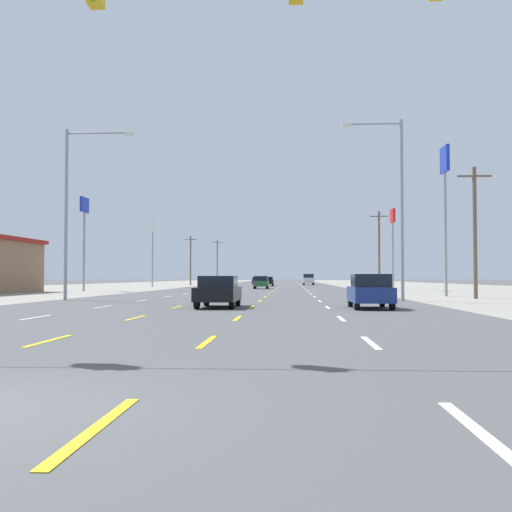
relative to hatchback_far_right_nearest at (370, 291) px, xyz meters
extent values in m
plane|color=#4C4C4F|center=(-7.10, 44.76, -0.78)|extent=(572.00, 572.00, 0.00)
cube|color=gray|center=(-31.85, 44.76, -0.78)|extent=(28.00, 440.00, 0.01)
cube|color=gray|center=(17.65, 44.76, -0.78)|extent=(28.00, 440.00, 0.01)
cube|color=white|center=(-12.35, -6.74, -0.78)|extent=(0.14, 2.60, 0.01)
cube|color=white|center=(-12.35, 0.76, -0.78)|extent=(0.14, 2.60, 0.01)
cube|color=white|center=(-12.35, 8.26, -0.78)|extent=(0.14, 2.60, 0.01)
cube|color=white|center=(-12.35, 15.76, -0.78)|extent=(0.14, 2.60, 0.01)
cube|color=white|center=(-12.35, 23.26, -0.78)|extent=(0.14, 2.60, 0.01)
cube|color=white|center=(-12.35, 30.76, -0.78)|extent=(0.14, 2.60, 0.01)
cube|color=white|center=(-12.35, 38.26, -0.78)|extent=(0.14, 2.60, 0.01)
cube|color=white|center=(-12.35, 45.76, -0.78)|extent=(0.14, 2.60, 0.01)
cube|color=white|center=(-12.35, 53.26, -0.78)|extent=(0.14, 2.60, 0.01)
cube|color=white|center=(-12.35, 60.76, -0.78)|extent=(0.14, 2.60, 0.01)
cube|color=white|center=(-12.35, 68.26, -0.78)|extent=(0.14, 2.60, 0.01)
cube|color=white|center=(-12.35, 75.76, -0.78)|extent=(0.14, 2.60, 0.01)
cube|color=white|center=(-12.35, 83.26, -0.78)|extent=(0.14, 2.60, 0.01)
cube|color=white|center=(-12.35, 90.76, -0.78)|extent=(0.14, 2.60, 0.01)
cube|color=white|center=(-12.35, 98.26, -0.78)|extent=(0.14, 2.60, 0.01)
cube|color=white|center=(-12.35, 105.76, -0.78)|extent=(0.14, 2.60, 0.01)
cube|color=white|center=(-12.35, 113.26, -0.78)|extent=(0.14, 2.60, 0.01)
cube|color=white|center=(-12.35, 120.76, -0.78)|extent=(0.14, 2.60, 0.01)
cube|color=white|center=(-12.35, 128.26, -0.78)|extent=(0.14, 2.60, 0.01)
cube|color=white|center=(-12.35, 135.76, -0.78)|extent=(0.14, 2.60, 0.01)
cube|color=white|center=(-12.35, 143.26, -0.78)|extent=(0.14, 2.60, 0.01)
cube|color=white|center=(-12.35, 150.76, -0.78)|extent=(0.14, 2.60, 0.01)
cube|color=white|center=(-12.35, 158.26, -0.78)|extent=(0.14, 2.60, 0.01)
cube|color=white|center=(-12.35, 165.76, -0.78)|extent=(0.14, 2.60, 0.01)
cube|color=white|center=(-12.35, 173.26, -0.78)|extent=(0.14, 2.60, 0.01)
cube|color=white|center=(-12.35, 180.76, -0.78)|extent=(0.14, 2.60, 0.01)
cube|color=white|center=(-12.35, 188.26, -0.78)|extent=(0.14, 2.60, 0.01)
cube|color=white|center=(-12.35, 195.76, -0.78)|extent=(0.14, 2.60, 0.01)
cube|color=yellow|center=(-8.85, -14.24, -0.78)|extent=(0.14, 2.60, 0.01)
cube|color=yellow|center=(-8.85, -6.74, -0.78)|extent=(0.14, 2.60, 0.01)
cube|color=yellow|center=(-8.85, 0.76, -0.78)|extent=(0.14, 2.60, 0.01)
cube|color=yellow|center=(-8.85, 8.26, -0.78)|extent=(0.14, 2.60, 0.01)
cube|color=yellow|center=(-8.85, 15.76, -0.78)|extent=(0.14, 2.60, 0.01)
cube|color=yellow|center=(-8.85, 23.26, -0.78)|extent=(0.14, 2.60, 0.01)
cube|color=yellow|center=(-8.85, 30.76, -0.78)|extent=(0.14, 2.60, 0.01)
cube|color=yellow|center=(-8.85, 38.26, -0.78)|extent=(0.14, 2.60, 0.01)
cube|color=yellow|center=(-8.85, 45.76, -0.78)|extent=(0.14, 2.60, 0.01)
cube|color=yellow|center=(-8.85, 53.26, -0.78)|extent=(0.14, 2.60, 0.01)
cube|color=yellow|center=(-8.85, 60.76, -0.78)|extent=(0.14, 2.60, 0.01)
cube|color=yellow|center=(-8.85, 68.26, -0.78)|extent=(0.14, 2.60, 0.01)
cube|color=yellow|center=(-8.85, 75.76, -0.78)|extent=(0.14, 2.60, 0.01)
cube|color=yellow|center=(-8.85, 83.26, -0.78)|extent=(0.14, 2.60, 0.01)
cube|color=yellow|center=(-8.85, 90.76, -0.78)|extent=(0.14, 2.60, 0.01)
cube|color=yellow|center=(-8.85, 98.26, -0.78)|extent=(0.14, 2.60, 0.01)
cube|color=yellow|center=(-8.85, 105.76, -0.78)|extent=(0.14, 2.60, 0.01)
cube|color=yellow|center=(-8.85, 113.26, -0.78)|extent=(0.14, 2.60, 0.01)
cube|color=yellow|center=(-8.85, 120.76, -0.78)|extent=(0.14, 2.60, 0.01)
cube|color=yellow|center=(-8.85, 128.26, -0.78)|extent=(0.14, 2.60, 0.01)
cube|color=yellow|center=(-8.85, 135.76, -0.78)|extent=(0.14, 2.60, 0.01)
cube|color=yellow|center=(-8.85, 143.26, -0.78)|extent=(0.14, 2.60, 0.01)
cube|color=yellow|center=(-8.85, 150.76, -0.78)|extent=(0.14, 2.60, 0.01)
cube|color=yellow|center=(-8.85, 158.26, -0.78)|extent=(0.14, 2.60, 0.01)
cube|color=yellow|center=(-8.85, 165.76, -0.78)|extent=(0.14, 2.60, 0.01)
cube|color=yellow|center=(-8.85, 173.26, -0.78)|extent=(0.14, 2.60, 0.01)
cube|color=yellow|center=(-8.85, 180.76, -0.78)|extent=(0.14, 2.60, 0.01)
cube|color=yellow|center=(-8.85, 188.26, -0.78)|extent=(0.14, 2.60, 0.01)
cube|color=yellow|center=(-8.85, 195.76, -0.78)|extent=(0.14, 2.60, 0.01)
cube|color=yellow|center=(-5.35, -21.74, -0.78)|extent=(0.14, 2.60, 0.01)
cube|color=yellow|center=(-5.35, -14.24, -0.78)|extent=(0.14, 2.60, 0.01)
cube|color=yellow|center=(-5.35, -6.74, -0.78)|extent=(0.14, 2.60, 0.01)
cube|color=yellow|center=(-5.35, 0.76, -0.78)|extent=(0.14, 2.60, 0.01)
cube|color=yellow|center=(-5.35, 8.26, -0.78)|extent=(0.14, 2.60, 0.01)
cube|color=yellow|center=(-5.35, 15.76, -0.78)|extent=(0.14, 2.60, 0.01)
cube|color=yellow|center=(-5.35, 23.26, -0.78)|extent=(0.14, 2.60, 0.01)
cube|color=yellow|center=(-5.35, 30.76, -0.78)|extent=(0.14, 2.60, 0.01)
cube|color=yellow|center=(-5.35, 38.26, -0.78)|extent=(0.14, 2.60, 0.01)
cube|color=yellow|center=(-5.35, 45.76, -0.78)|extent=(0.14, 2.60, 0.01)
cube|color=yellow|center=(-5.35, 53.26, -0.78)|extent=(0.14, 2.60, 0.01)
cube|color=yellow|center=(-5.35, 60.76, -0.78)|extent=(0.14, 2.60, 0.01)
cube|color=yellow|center=(-5.35, 68.26, -0.78)|extent=(0.14, 2.60, 0.01)
cube|color=yellow|center=(-5.35, 75.76, -0.78)|extent=(0.14, 2.60, 0.01)
cube|color=yellow|center=(-5.35, 83.26, -0.78)|extent=(0.14, 2.60, 0.01)
cube|color=yellow|center=(-5.35, 90.76, -0.78)|extent=(0.14, 2.60, 0.01)
cube|color=yellow|center=(-5.35, 98.26, -0.78)|extent=(0.14, 2.60, 0.01)
cube|color=yellow|center=(-5.35, 105.76, -0.78)|extent=(0.14, 2.60, 0.01)
cube|color=yellow|center=(-5.35, 113.26, -0.78)|extent=(0.14, 2.60, 0.01)
cube|color=yellow|center=(-5.35, 120.76, -0.78)|extent=(0.14, 2.60, 0.01)
cube|color=yellow|center=(-5.35, 128.26, -0.78)|extent=(0.14, 2.60, 0.01)
cube|color=yellow|center=(-5.35, 135.76, -0.78)|extent=(0.14, 2.60, 0.01)
cube|color=yellow|center=(-5.35, 143.26, -0.78)|extent=(0.14, 2.60, 0.01)
cube|color=yellow|center=(-5.35, 150.76, -0.78)|extent=(0.14, 2.60, 0.01)
cube|color=yellow|center=(-5.35, 158.26, -0.78)|extent=(0.14, 2.60, 0.01)
cube|color=yellow|center=(-5.35, 165.76, -0.78)|extent=(0.14, 2.60, 0.01)
cube|color=yellow|center=(-5.35, 173.26, -0.78)|extent=(0.14, 2.60, 0.01)
cube|color=yellow|center=(-5.35, 180.76, -0.78)|extent=(0.14, 2.60, 0.01)
cube|color=yellow|center=(-5.35, 188.26, -0.78)|extent=(0.14, 2.60, 0.01)
cube|color=yellow|center=(-5.35, 195.76, -0.78)|extent=(0.14, 2.60, 0.01)
cube|color=white|center=(-1.85, -21.74, -0.78)|extent=(0.14, 2.60, 0.01)
cube|color=white|center=(-1.85, -14.24, -0.78)|extent=(0.14, 2.60, 0.01)
cube|color=white|center=(-1.85, -6.74, -0.78)|extent=(0.14, 2.60, 0.01)
cube|color=white|center=(-1.85, 0.76, -0.78)|extent=(0.14, 2.60, 0.01)
cube|color=white|center=(-1.85, 8.26, -0.78)|extent=(0.14, 2.60, 0.01)
cube|color=white|center=(-1.85, 15.76, -0.78)|extent=(0.14, 2.60, 0.01)
cube|color=white|center=(-1.85, 23.26, -0.78)|extent=(0.14, 2.60, 0.01)
cube|color=white|center=(-1.85, 30.76, -0.78)|extent=(0.14, 2.60, 0.01)
cube|color=white|center=(-1.85, 38.26, -0.78)|extent=(0.14, 2.60, 0.01)
cube|color=white|center=(-1.85, 45.76, -0.78)|extent=(0.14, 2.60, 0.01)
cube|color=white|center=(-1.85, 53.26, -0.78)|extent=(0.14, 2.60, 0.01)
cube|color=white|center=(-1.85, 60.76, -0.78)|extent=(0.14, 2.60, 0.01)
cube|color=white|center=(-1.85, 68.26, -0.78)|extent=(0.14, 2.60, 0.01)
cube|color=white|center=(-1.85, 75.76, -0.78)|extent=(0.14, 2.60, 0.01)
cube|color=white|center=(-1.85, 83.26, -0.78)|extent=(0.14, 2.60, 0.01)
cube|color=white|center=(-1.85, 90.76, -0.78)|extent=(0.14, 2.60, 0.01)
cube|color=white|center=(-1.85, 98.26, -0.78)|extent=(0.14, 2.60, 0.01)
cube|color=white|center=(-1.85, 105.76, -0.78)|extent=(0.14, 2.60, 0.01)
cube|color=white|center=(-1.85, 113.26, -0.78)|extent=(0.14, 2.60, 0.01)
cube|color=white|center=(-1.85, 120.76, -0.78)|extent=(0.14, 2.60, 0.01)
cube|color=white|center=(-1.85, 128.26, -0.78)|extent=(0.14, 2.60, 0.01)
cube|color=white|center=(-1.85, 135.76, -0.78)|extent=(0.14, 2.60, 0.01)
cube|color=white|center=(-1.85, 143.26, -0.78)|extent=(0.14, 2.60, 0.01)
cube|color=white|center=(-1.85, 150.76, -0.78)|extent=(0.14, 2.60, 0.01)
cube|color=white|center=(-1.85, 158.26, -0.78)|extent=(0.14, 2.60, 0.01)
cube|color=white|center=(-1.85, 165.76, -0.78)|extent=(0.14, 2.60, 0.01)
cube|color=white|center=(-1.85, 173.26, -0.78)|extent=(0.14, 2.60, 0.01)
cube|color=white|center=(-1.85, 180.76, -0.78)|extent=(0.14, 2.60, 0.01)
cube|color=white|center=(-1.85, 188.26, -0.78)|extent=(0.14, 2.60, 0.01)
cube|color=white|center=(-1.85, 195.76, -0.78)|extent=(0.14, 2.60, 0.01)
cube|color=navy|center=(0.00, 0.07, -0.15)|extent=(1.72, 3.90, 0.66)
cube|color=black|center=(0.00, -0.18, 0.47)|extent=(1.58, 1.90, 0.58)
cylinder|color=black|center=(-0.74, 1.47, -0.48)|extent=(0.20, 0.60, 0.60)
cylinder|color=black|center=(0.74, 1.47, -0.48)|extent=(0.20, 0.60, 0.60)
cylinder|color=black|center=(-0.74, -1.33, -0.48)|extent=(0.20, 0.60, 0.60)
cylinder|color=black|center=(0.74, -1.33, -0.48)|extent=(0.20, 0.60, 0.60)
cube|color=black|center=(-6.88, 0.67, -0.15)|extent=(1.80, 4.50, 0.62)
cube|color=black|center=(-6.88, 0.57, 0.42)|extent=(1.62, 2.10, 0.52)
cylinder|color=black|center=(-7.65, 2.22, -0.46)|extent=(0.22, 0.64, 0.64)
cylinder|color=black|center=(-6.11, 2.22, -0.46)|extent=(0.22, 0.64, 0.64)
cylinder|color=black|center=(-7.65, -0.88, -0.46)|extent=(0.22, 0.64, 0.64)
cylinder|color=black|center=(-6.11, -0.88, -0.46)|extent=(0.22, 0.64, 0.64)
cube|color=#235B2D|center=(-7.08, 45.51, -0.15)|extent=(1.72, 3.90, 0.66)
cube|color=black|center=(-7.08, 45.26, 0.47)|extent=(1.58, 1.90, 0.58)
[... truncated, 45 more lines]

